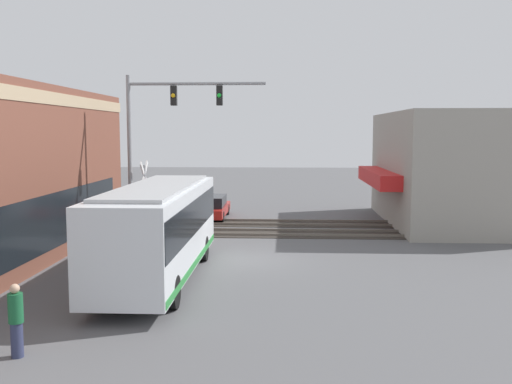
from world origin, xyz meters
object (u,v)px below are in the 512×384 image
Objects in this scene: crossing_signal at (145,192)px; pedestrian_by_lamp at (16,320)px; city_bus at (159,228)px; parked_car_red at (211,208)px.

pedestrian_by_lamp is at bearing -177.71° from crossing_signal.
city_bus is 7.38m from pedestrian_by_lamp.
pedestrian_by_lamp reaches higher than parked_car_red.
pedestrian_by_lamp is (-21.31, 1.76, 0.24)m from parked_car_red.
crossing_signal is at bearing 17.53° from city_bus.
city_bus is 7.78m from crossing_signal.
city_bus is at bearing 180.00° from parked_car_red.
pedestrian_by_lamp is (-7.10, 1.76, -0.96)m from city_bus.
crossing_signal is 7.38m from parked_car_red.
city_bus is at bearing -162.47° from crossing_signal.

